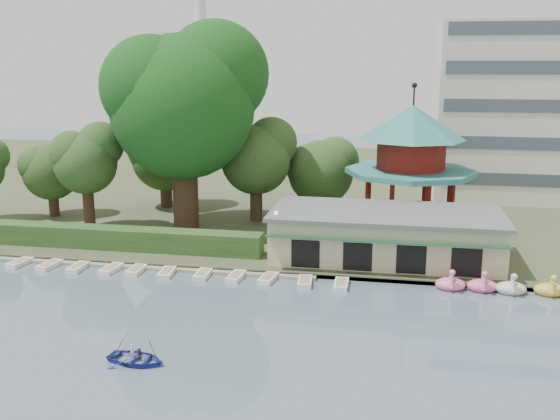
% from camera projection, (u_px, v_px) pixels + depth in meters
% --- Properties ---
extents(ground_plane, '(220.00, 220.00, 0.00)m').
position_uv_depth(ground_plane, '(178.00, 384.00, 31.94)').
color(ground_plane, slate).
rests_on(ground_plane, ground).
extents(shore, '(220.00, 70.00, 0.40)m').
position_uv_depth(shore, '(312.00, 185.00, 81.62)').
color(shore, '#424930').
rests_on(shore, ground).
extents(embankment, '(220.00, 0.60, 0.30)m').
position_uv_depth(embankment, '(253.00, 272.00, 48.45)').
color(embankment, gray).
rests_on(embankment, ground).
extents(dock, '(34.00, 1.60, 0.24)m').
position_uv_depth(dock, '(108.00, 263.00, 50.46)').
color(dock, gray).
rests_on(dock, ground).
extents(boathouse, '(18.60, 9.39, 3.90)m').
position_uv_depth(boathouse, '(385.00, 234.00, 50.65)').
color(boathouse, '#BEBA90').
rests_on(boathouse, shore).
extents(pavilion, '(12.40, 12.40, 13.50)m').
position_uv_depth(pavilion, '(411.00, 155.00, 58.68)').
color(pavilion, '#BEBA90').
rests_on(pavilion, shore).
extents(hedge, '(30.00, 2.00, 1.80)m').
position_uv_depth(hedge, '(92.00, 237.00, 53.87)').
color(hedge, '#2E4F22').
rests_on(hedge, shore).
extents(lamp_post, '(0.36, 0.36, 4.28)m').
position_uv_depth(lamp_post, '(276.00, 227.00, 49.06)').
color(lamp_post, black).
rests_on(lamp_post, shore).
extents(big_tree, '(14.72, 13.71, 19.50)m').
position_uv_depth(big_tree, '(185.00, 96.00, 57.44)').
color(big_tree, '#3A281C').
rests_on(big_tree, shore).
extents(small_trees, '(39.42, 16.66, 10.33)m').
position_uv_depth(small_trees, '(180.00, 160.00, 63.44)').
color(small_trees, '#3A281C').
rests_on(small_trees, shore).
extents(moored_rowboats, '(35.28, 2.69, 0.36)m').
position_uv_depth(moored_rowboats, '(123.00, 270.00, 48.79)').
color(moored_rowboats, white).
rests_on(moored_rowboats, ground).
extents(rowboat_with_passengers, '(4.99, 3.86, 2.01)m').
position_uv_depth(rowboat_with_passengers, '(136.00, 355.00, 34.06)').
color(rowboat_with_passengers, '#2C3C9E').
rests_on(rowboat_with_passengers, ground).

